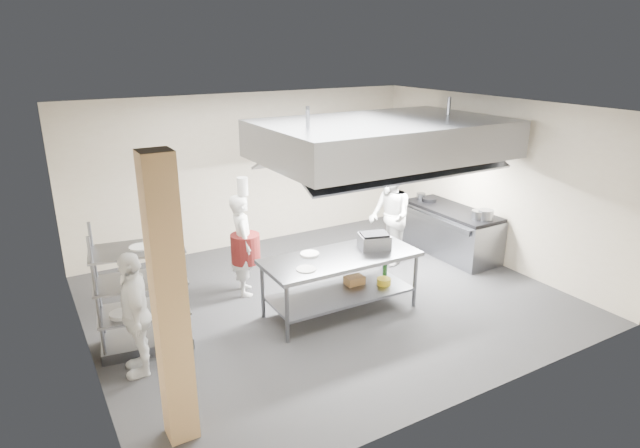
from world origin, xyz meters
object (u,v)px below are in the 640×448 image
chef_head (243,245)px  cooking_range (450,233)px  griddle (374,242)px  pass_rack (141,287)px  chef_line (390,216)px  island (340,284)px  chef_plating (135,313)px  stockpot (486,215)px

chef_head → cooking_range: bearing=-80.5°
cooking_range → griddle: size_ratio=4.48×
pass_rack → chef_line: chef_line is taller
island → chef_plating: size_ratio=1.47×
pass_rack → chef_head: 1.96m
pass_rack → stockpot: pass_rack is taller
pass_rack → chef_line: bearing=17.2°
stockpot → chef_line: bearing=143.5°
cooking_range → stockpot: size_ratio=7.56×
chef_head → griddle: 2.09m
chef_plating → stockpot: bearing=101.6°
cooking_range → chef_line: 1.42m
pass_rack → chef_head: (1.78, 0.84, -0.03)m
island → pass_rack: pass_rack is taller
island → griddle: griddle is taller
island → chef_plating: chef_plating is taller
chef_head → chef_plating: size_ratio=1.05×
island → cooking_range: size_ratio=1.17×
island → chef_plating: 2.99m
pass_rack → cooking_range: (5.88, 0.46, -0.45)m
cooking_range → griddle: bearing=-159.3°
chef_line → chef_head: bearing=-78.2°
stockpot → griddle: bearing=-176.4°
cooking_range → stockpot: stockpot is taller
stockpot → island: bearing=-177.0°
griddle → stockpot: 2.55m
chef_line → stockpot: 1.69m
island → chef_head: (-0.99, 1.34, 0.38)m
cooking_range → chef_line: bearing=170.7°
griddle → stockpot: (2.55, 0.16, -0.03)m
island → chef_line: chef_line is taller
stockpot → chef_plating: bearing=-177.9°
chef_head → chef_plating: (-1.98, -1.40, -0.04)m
griddle → pass_rack: bearing=-170.4°
chef_plating → chef_line: bearing=114.0°
pass_rack → island: bearing=-1.4°
chef_line → stockpot: size_ratio=6.82×
pass_rack → chef_plating: 0.60m
cooking_range → chef_head: 4.14m
pass_rack → cooking_range: size_ratio=0.87×
pass_rack → cooking_range: pass_rack is taller
griddle → island: bearing=-161.5°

